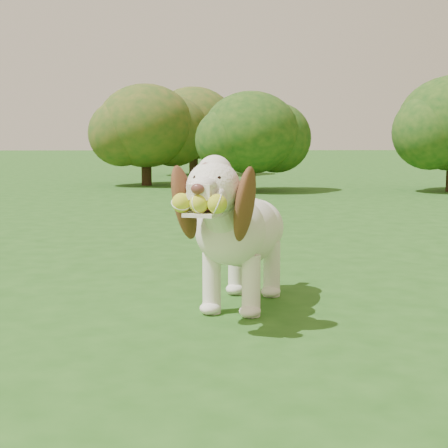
{
  "coord_description": "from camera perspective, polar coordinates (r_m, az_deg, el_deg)",
  "views": [
    {
      "loc": [
        0.02,
        -2.85,
        0.87
      ],
      "look_at": [
        0.17,
        0.31,
        0.46
      ],
      "focal_mm": 55.0,
      "sensor_mm": 36.0,
      "label": 1
    }
  ],
  "objects": [
    {
      "name": "shrub_c",
      "position": [
        10.82,
        2.25,
        7.59
      ],
      "size": [
        1.52,
        1.52,
        1.57
      ],
      "color": "#382314",
      "rests_on": "ground"
    },
    {
      "name": "shrub_i",
      "position": [
        15.47,
        -2.56,
        8.37
      ],
      "size": [
        1.9,
        1.9,
        1.96
      ],
      "color": "#382314",
      "rests_on": "ground"
    },
    {
      "name": "dog",
      "position": [
        3.43,
        1.19,
        -0.22
      ],
      "size": [
        0.68,
        1.18,
        0.79
      ],
      "rotation": [
        0.0,
        0.0,
        -0.34
      ],
      "color": "white",
      "rests_on": "ground"
    },
    {
      "name": "shrub_b",
      "position": [
        12.25,
        -6.51,
        8.11
      ],
      "size": [
        1.72,
        1.72,
        1.78
      ],
      "color": "#382314",
      "rests_on": "ground"
    },
    {
      "name": "ground",
      "position": [
        2.98,
        -2.95,
        -9.65
      ],
      "size": [
        80.0,
        80.0,
        0.0
      ],
      "primitive_type": "plane",
      "color": "#204F16",
      "rests_on": "ground"
    }
  ]
}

